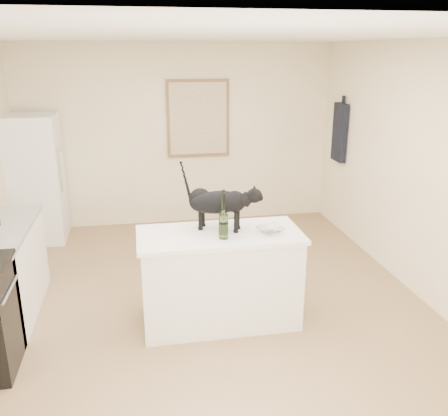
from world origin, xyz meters
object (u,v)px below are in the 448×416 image
black_cat (218,205)px  wine_bottle (223,217)px  fridge (35,179)px  glass_bowl (270,230)px

black_cat → wine_bottle: black_cat is taller
fridge → wine_bottle: bearing=-52.5°
fridge → wine_bottle: size_ratio=4.34×
fridge → black_cat: 3.21m
black_cat → glass_bowl: size_ratio=2.82×
fridge → wine_bottle: 3.40m
black_cat → wine_bottle: (0.01, -0.24, -0.04)m
fridge → black_cat: size_ratio=2.54×
fridge → wine_bottle: (2.06, -2.69, 0.25)m
glass_bowl → wine_bottle: bearing=-173.7°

